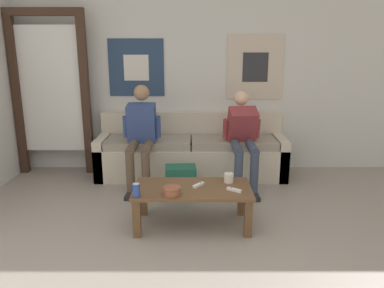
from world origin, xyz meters
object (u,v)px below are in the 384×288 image
at_px(person_seated_teen, 243,135).
at_px(game_controller_near_right, 234,190).
at_px(pillar_candle, 229,178).
at_px(ceramic_bowl, 172,190).
at_px(coffee_table, 193,194).
at_px(person_seated_adult, 141,133).
at_px(backpack, 181,183).
at_px(couch, 192,154).
at_px(game_controller_near_left, 199,185).
at_px(drink_can_blue, 137,190).

relative_size(person_seated_teen, game_controller_near_right, 8.36).
relative_size(person_seated_teen, pillar_candle, 11.11).
bearing_deg(ceramic_bowl, coffee_table, 44.92).
bearing_deg(person_seated_adult, backpack, -39.94).
height_order(coffee_table, backpack, coffee_table).
distance_m(coffee_table, backpack, 0.71).
bearing_deg(pillar_candle, couch, 105.58).
bearing_deg(couch, game_controller_near_left, -87.10).
bearing_deg(coffee_table, couch, 90.56).
xyz_separation_m(person_seated_teen, ceramic_bowl, (-0.80, -1.31, -0.20)).
distance_m(ceramic_bowl, game_controller_near_left, 0.33).
height_order(person_seated_teen, game_controller_near_right, person_seated_teen).
height_order(coffee_table, person_seated_teen, person_seated_teen).
height_order(pillar_candle, game_controller_near_left, pillar_candle).
relative_size(pillar_candle, game_controller_near_left, 0.77).
distance_m(backpack, pillar_candle, 0.78).
relative_size(couch, game_controller_near_right, 17.96).
xyz_separation_m(couch, coffee_table, (0.01, -1.47, 0.03)).
distance_m(pillar_candle, game_controller_near_left, 0.32).
relative_size(backpack, ceramic_bowl, 2.24).
distance_m(backpack, drink_can_blue, 1.02).
bearing_deg(coffee_table, person_seated_teen, 61.18).
distance_m(drink_can_blue, game_controller_near_left, 0.62).
bearing_deg(pillar_candle, person_seated_adult, 135.70).
height_order(backpack, ceramic_bowl, ceramic_bowl).
height_order(backpack, pillar_candle, pillar_candle).
xyz_separation_m(coffee_table, ceramic_bowl, (-0.18, -0.18, 0.11)).
bearing_deg(game_controller_near_left, game_controller_near_right, -21.34).
xyz_separation_m(couch, pillar_candle, (0.37, -1.33, 0.14)).
bearing_deg(coffee_table, game_controller_near_right, -13.48).
height_order(coffee_table, pillar_candle, pillar_candle).
bearing_deg(coffee_table, drink_can_blue, -155.40).
distance_m(person_seated_adult, drink_can_blue, 1.35).
xyz_separation_m(person_seated_adult, game_controller_near_left, (0.68, -1.06, -0.27)).
relative_size(couch, person_seated_teen, 2.15).
bearing_deg(game_controller_near_right, person_seated_teen, 79.21).
relative_size(couch, drink_can_blue, 19.79).
bearing_deg(ceramic_bowl, game_controller_near_left, 42.10).
distance_m(game_controller_near_left, game_controller_near_right, 0.35).
relative_size(backpack, game_controller_near_left, 2.74).
relative_size(coffee_table, person_seated_adult, 0.91).
bearing_deg(drink_can_blue, game_controller_near_right, 8.71).
distance_m(ceramic_bowl, pillar_candle, 0.63).
bearing_deg(person_seated_adult, drink_can_blue, -84.53).
distance_m(coffee_table, pillar_candle, 0.40).
bearing_deg(backpack, game_controller_near_left, -73.57).
relative_size(backpack, drink_can_blue, 2.96).
distance_m(person_seated_adult, pillar_candle, 1.39).
bearing_deg(person_seated_adult, coffee_table, -60.32).
bearing_deg(ceramic_bowl, pillar_candle, 30.76).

